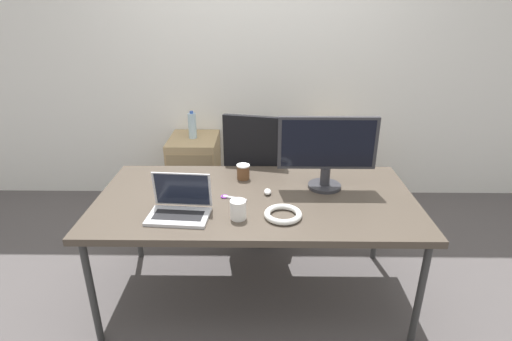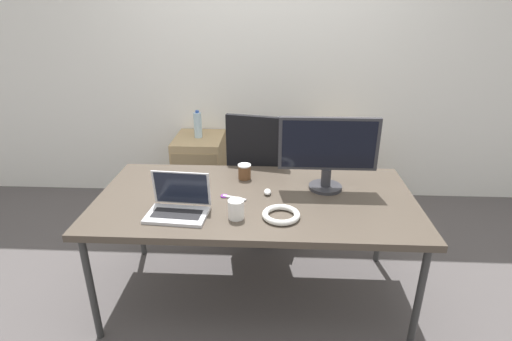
# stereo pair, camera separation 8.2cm
# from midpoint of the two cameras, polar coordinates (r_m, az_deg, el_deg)

# --- Properties ---
(ground_plane) EXTENTS (14.00, 14.00, 0.00)m
(ground_plane) POSITION_cam_midpoint_polar(r_m,az_deg,el_deg) (2.79, 0.83, -17.15)
(ground_plane) COLOR #514C4C
(wall_back) EXTENTS (10.00, 0.05, 2.60)m
(wall_back) POSITION_cam_midpoint_polar(r_m,az_deg,el_deg) (3.71, 1.85, 15.40)
(wall_back) COLOR white
(wall_back) RESTS_ON ground_plane
(desk) EXTENTS (1.89, 0.95, 0.72)m
(desk) POSITION_cam_midpoint_polar(r_m,az_deg,el_deg) (2.40, 0.92, -4.64)
(desk) COLOR #473D33
(desk) RESTS_ON ground_plane
(office_chair) EXTENTS (0.57, 0.60, 1.07)m
(office_chair) POSITION_cam_midpoint_polar(r_m,az_deg,el_deg) (3.19, 1.66, -3.00)
(office_chair) COLOR #232326
(office_chair) RESTS_ON ground_plane
(cabinet_left) EXTENTS (0.43, 0.51, 0.67)m
(cabinet_left) POSITION_cam_midpoint_polar(r_m,az_deg,el_deg) (3.75, -7.31, -0.10)
(cabinet_left) COLOR tan
(cabinet_left) RESTS_ON ground_plane
(cabinet_right) EXTENTS (0.43, 0.51, 0.67)m
(cabinet_right) POSITION_cam_midpoint_polar(r_m,az_deg,el_deg) (3.74, 11.78, -0.47)
(cabinet_right) COLOR tan
(cabinet_right) RESTS_ON ground_plane
(water_bottle) EXTENTS (0.07, 0.07, 0.25)m
(water_bottle) POSITION_cam_midpoint_polar(r_m,az_deg,el_deg) (3.60, -7.66, 6.47)
(water_bottle) COLOR silver
(water_bottle) RESTS_ON cabinet_left
(laptop_center) EXTENTS (0.34, 0.25, 0.22)m
(laptop_center) POSITION_cam_midpoint_polar(r_m,az_deg,el_deg) (2.22, -9.98, -4.99)
(laptop_center) COLOR silver
(laptop_center) RESTS_ON desk
(monitor) EXTENTS (0.59, 0.21, 0.46)m
(monitor) POSITION_cam_midpoint_polar(r_m,az_deg,el_deg) (2.43, 11.20, 2.75)
(monitor) COLOR #2D2D33
(monitor) RESTS_ON desk
(mouse) EXTENTS (0.04, 0.07, 0.03)m
(mouse) POSITION_cam_midpoint_polar(r_m,az_deg,el_deg) (2.41, 2.63, -3.09)
(mouse) COLOR silver
(mouse) RESTS_ON desk
(coffee_cup_white) EXTENTS (0.09, 0.09, 0.11)m
(coffee_cup_white) POSITION_cam_midpoint_polar(r_m,az_deg,el_deg) (2.14, -1.77, -5.56)
(coffee_cup_white) COLOR white
(coffee_cup_white) RESTS_ON desk
(coffee_cup_brown) EXTENTS (0.09, 0.09, 0.10)m
(coffee_cup_brown) POSITION_cam_midpoint_polar(r_m,az_deg,el_deg) (2.60, -0.76, -0.15)
(coffee_cup_brown) COLOR brown
(coffee_cup_brown) RESTS_ON desk
(cable_coil) EXTENTS (0.21, 0.21, 0.03)m
(cable_coil) POSITION_cam_midpoint_polar(r_m,az_deg,el_deg) (2.16, 4.69, -6.33)
(cable_coil) COLOR white
(cable_coil) RESTS_ON desk
(scissors) EXTENTS (0.17, 0.09, 0.01)m
(scissors) POSITION_cam_midpoint_polar(r_m,az_deg,el_deg) (2.37, -2.63, -3.86)
(scissors) COLOR #B2B2B7
(scissors) RESTS_ON desk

